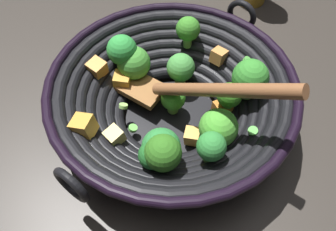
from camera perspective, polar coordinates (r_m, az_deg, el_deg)
name	(u,v)px	position (r m, az deg, el deg)	size (l,w,h in m)	color
ground_plane	(172,120)	(0.55, 0.61, -0.67)	(4.00, 4.00, 0.00)	#332D28
wok	(173,97)	(0.51, 0.77, 3.17)	(0.36, 0.38, 0.19)	black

